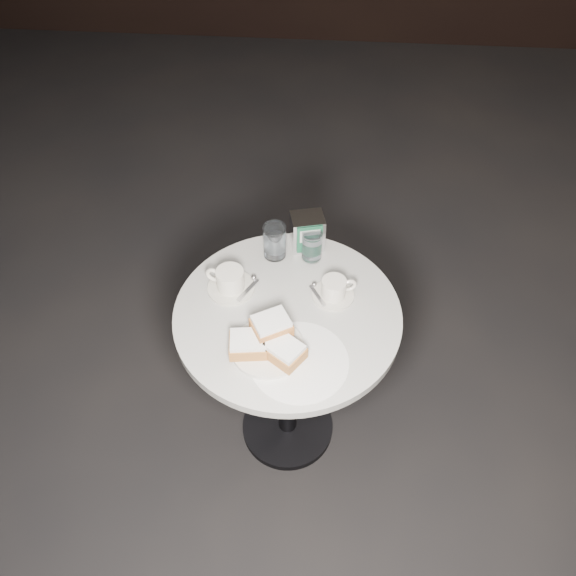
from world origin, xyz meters
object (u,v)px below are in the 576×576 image
Objects in this scene: water_glass_left at (275,242)px; water_glass_right at (312,246)px; coffee_cup_right at (334,289)px; coffee_cup_left at (230,281)px; cafe_table at (288,349)px; napkin_dispenser at (307,232)px; beignet_plate at (268,343)px.

water_glass_right is at bearing -1.42° from water_glass_left.
coffee_cup_right is 1.33× the size of water_glass_left.
coffee_cup_left reaches higher than coffee_cup_right.
cafe_table is at bearing -9.10° from coffee_cup_left.
water_glass_right is (-0.08, 0.17, 0.02)m from coffee_cup_right.
cafe_table is 0.28m from coffee_cup_right.
coffee_cup_right reaches higher than cafe_table.
water_glass_right is (0.12, -0.00, -0.01)m from water_glass_left.
water_glass_right is 0.86× the size of napkin_dispenser.
coffee_cup_left is 1.49× the size of water_glass_left.
beignet_plate is 0.46m from napkin_dispenser.
water_glass_left is 1.14× the size of water_glass_right.
water_glass_right is at bearing 47.03° from coffee_cup_left.
cafe_table is 0.35m from water_glass_right.
coffee_cup_right is (0.14, 0.07, 0.23)m from cafe_table.
water_glass_left is at bearing 123.98° from coffee_cup_right.
water_glass_left reaches higher than coffee_cup_right.
cafe_table is at bearing -167.63° from coffee_cup_right.
coffee_cup_left is at bearing 121.72° from beignet_plate.
beignet_plate is at bearing -44.22° from coffee_cup_left.
water_glass_right is at bearing 75.76° from cafe_table.
water_glass_left is 0.12m from napkin_dispenser.
coffee_cup_right is at bearing -64.92° from water_glass_right.
beignet_plate is 2.31× the size of water_glass_right.
water_glass_right reaches higher than beignet_plate.
coffee_cup_left is at bearing 163.20° from coffee_cup_right.
coffee_cup_left is 1.70× the size of water_glass_right.
cafe_table is at bearing -75.81° from water_glass_left.
beignet_plate reaches higher than coffee_cup_right.
water_glass_right is at bearing 99.23° from coffee_cup_right.
beignet_plate is at bearing -87.48° from water_glass_left.
coffee_cup_left is at bearing 156.84° from cafe_table.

